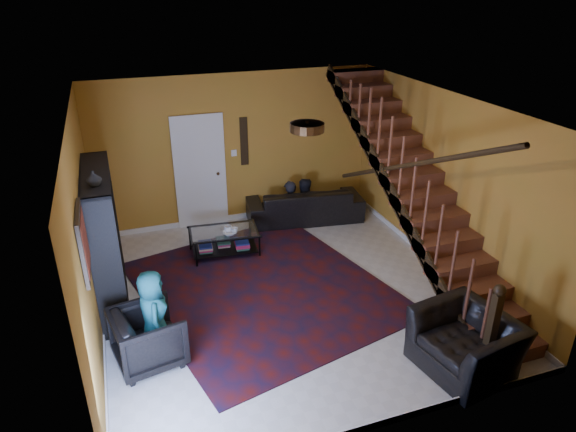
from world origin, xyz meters
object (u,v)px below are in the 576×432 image
coffee_table (224,241)px  armchair_left (148,337)px  sofa (304,204)px  armchair_right (466,343)px  bookshelf (107,243)px

coffee_table → armchair_left: bearing=-121.9°
coffee_table → sofa: bearing=25.3°
armchair_right → coffee_table: bearing=-160.4°
sofa → armchair_left: (-3.24, -3.19, 0.04)m
armchair_right → bookshelf: bearing=-135.8°
coffee_table → armchair_right: bearing=-60.7°
bookshelf → armchair_left: bookshelf is taller
armchair_left → armchair_right: 3.80m
armchair_left → armchair_right: (3.55, -1.36, -0.00)m
bookshelf → armchair_right: 4.87m
sofa → armchair_left: bearing=52.3°
bookshelf → sofa: size_ratio=0.91×
armchair_left → coffee_table: armchair_left is taller
armchair_left → armchair_right: size_ratio=0.72×
bookshelf → coffee_table: 2.14m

